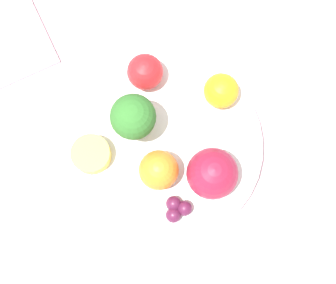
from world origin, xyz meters
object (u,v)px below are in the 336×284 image
at_px(broccoli, 137,117).
at_px(bowl, 168,146).
at_px(grape_cluster, 181,209).
at_px(small_cup, 95,154).
at_px(orange_front, 162,170).
at_px(orange_back, 225,91).
at_px(napkin, 5,39).
at_px(apple_red, 148,72).
at_px(apple_green, 216,173).

bearing_deg(broccoli, bowl, -33.28).
xyz_separation_m(grape_cluster, small_cup, (-0.10, 0.07, 0.00)).
bearing_deg(orange_front, small_cup, 163.46).
xyz_separation_m(bowl, small_cup, (-0.09, -0.01, 0.03)).
bearing_deg(bowl, broccoli, 146.72).
bearing_deg(broccoli, orange_front, -65.25).
xyz_separation_m(orange_back, napkin, (-0.29, 0.10, -0.05)).
bearing_deg(orange_back, broccoli, -161.30).
distance_m(orange_back, napkin, 0.31).
bearing_deg(apple_red, small_cup, -124.58).
relative_size(broccoli, napkin, 0.43).
distance_m(orange_front, grape_cluster, 0.05).
distance_m(apple_red, small_cup, 0.12).
height_order(apple_green, napkin, apple_green).
xyz_separation_m(broccoli, napkin, (-0.18, 0.13, -0.07)).
bearing_deg(napkin, grape_cluster, -46.29).
bearing_deg(bowl, small_cup, -172.21).
relative_size(apple_red, orange_front, 0.94).
height_order(apple_red, grape_cluster, apple_red).
xyz_separation_m(bowl, grape_cluster, (0.01, -0.08, 0.02)).
height_order(bowl, grape_cluster, grape_cluster).
bearing_deg(grape_cluster, apple_green, 42.13).
relative_size(apple_red, small_cup, 0.95).
relative_size(orange_front, orange_back, 1.10).
distance_m(apple_red, orange_front, 0.12).
distance_m(broccoli, apple_red, 0.07).
distance_m(bowl, orange_back, 0.10).
xyz_separation_m(broccoli, grape_cluster, (0.05, -0.10, -0.03)).
xyz_separation_m(small_cup, napkin, (-0.13, 0.17, -0.04)).
distance_m(orange_front, small_cup, 0.08).
distance_m(orange_back, small_cup, 0.17).
xyz_separation_m(apple_red, grape_cluster, (0.03, -0.17, -0.01)).
bearing_deg(orange_front, broccoli, 114.75).
height_order(apple_green, grape_cluster, apple_green).
bearing_deg(napkin, apple_red, -20.39).
distance_m(apple_green, small_cup, 0.15).
relative_size(bowl, apple_red, 5.43).
distance_m(apple_red, apple_green, 0.15).
relative_size(broccoli, small_cup, 1.55).
bearing_deg(broccoli, grape_cluster, -65.49).
relative_size(broccoli, apple_green, 1.20).
relative_size(orange_front, grape_cluster, 1.49).
bearing_deg(orange_back, grape_cluster, -112.75).
bearing_deg(broccoli, napkin, 143.24).
bearing_deg(broccoli, apple_green, -36.78).
relative_size(small_cup, napkin, 0.28).
xyz_separation_m(bowl, apple_green, (0.05, -0.04, 0.05)).
distance_m(apple_red, napkin, 0.21).
height_order(orange_back, grape_cluster, orange_back).
height_order(apple_green, orange_back, apple_green).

